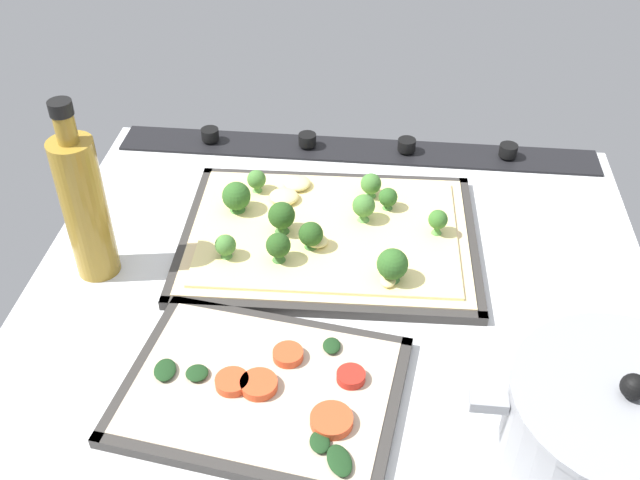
# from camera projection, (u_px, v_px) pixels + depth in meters

# --- Properties ---
(ground_plane) EXTENTS (0.78, 0.72, 0.03)m
(ground_plane) POSITION_uv_depth(u_px,v_px,m) (339.00, 300.00, 0.93)
(ground_plane) COLOR silver
(stove_control_panel) EXTENTS (0.75, 0.07, 0.03)m
(stove_control_panel) POSITION_uv_depth(u_px,v_px,m) (357.00, 148.00, 1.17)
(stove_control_panel) COLOR black
(stove_control_panel) RESTS_ON ground_plane
(baking_tray_front) EXTENTS (0.40, 0.31, 0.01)m
(baking_tray_front) POSITION_uv_depth(u_px,v_px,m) (329.00, 239.00, 0.99)
(baking_tray_front) COLOR #33302D
(baking_tray_front) RESTS_ON ground_plane
(broccoli_pizza) EXTENTS (0.38, 0.28, 0.06)m
(broccoli_pizza) POSITION_uv_depth(u_px,v_px,m) (325.00, 230.00, 0.98)
(broccoli_pizza) COLOR beige
(broccoli_pizza) RESTS_ON baking_tray_front
(baking_tray_back) EXTENTS (0.32, 0.25, 0.01)m
(baking_tray_back) POSITION_uv_depth(u_px,v_px,m) (262.00, 391.00, 0.79)
(baking_tray_back) COLOR #33302D
(baking_tray_back) RESTS_ON ground_plane
(veggie_pizza_back) EXTENTS (0.29, 0.23, 0.02)m
(veggie_pizza_back) POSITION_uv_depth(u_px,v_px,m) (265.00, 388.00, 0.78)
(veggie_pizza_back) COLOR #BDAA91
(veggie_pizza_back) RESTS_ON baking_tray_back
(cooking_pot) EXTENTS (0.28, 0.21, 0.12)m
(cooking_pot) POSITION_uv_depth(u_px,v_px,m) (617.00, 428.00, 0.70)
(cooking_pot) COLOR gray
(cooking_pot) RESTS_ON ground_plane
(oil_bottle) EXTENTS (0.05, 0.05, 0.24)m
(oil_bottle) POSITION_uv_depth(u_px,v_px,m) (84.00, 205.00, 0.89)
(oil_bottle) COLOR olive
(oil_bottle) RESTS_ON ground_plane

